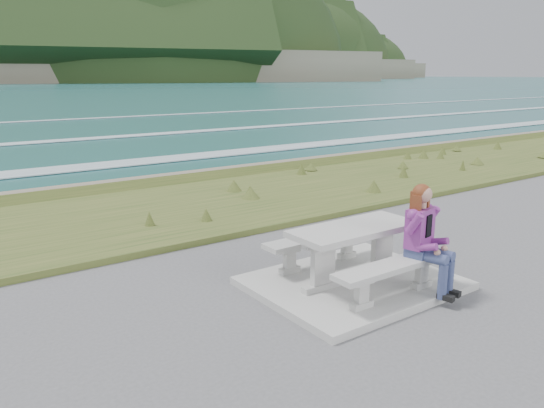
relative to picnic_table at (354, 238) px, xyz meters
The scene contains 9 objects.
concrete_slab 0.63m from the picnic_table, behind, with size 2.60×2.10×0.10m, color #A3A39E.
picnic_table is the anchor object (origin of this frame).
bench_landward 0.74m from the picnic_table, 90.00° to the right, with size 1.80×0.35×0.45m.
bench_seaward 0.74m from the picnic_table, 90.00° to the left, with size 1.80×0.35×0.45m.
grass_verge 5.05m from the picnic_table, 90.00° to the left, with size 160.00×4.50×0.22m, color #2E481B.
shore_drop 7.93m from the picnic_table, 90.00° to the left, with size 160.00×0.80×2.20m, color #615B48.
ocean 25.21m from the picnic_table, 90.00° to the left, with size 1600.00×1600.00×0.09m.
headland_range 441.69m from the picnic_table, 64.45° to the left, with size 729.83×363.95×183.76m.
seated_woman 0.97m from the picnic_table, 59.30° to the right, with size 0.51×0.74×1.38m.
Camera 1 is at (-4.77, -4.81, 2.79)m, focal length 35.00 mm.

